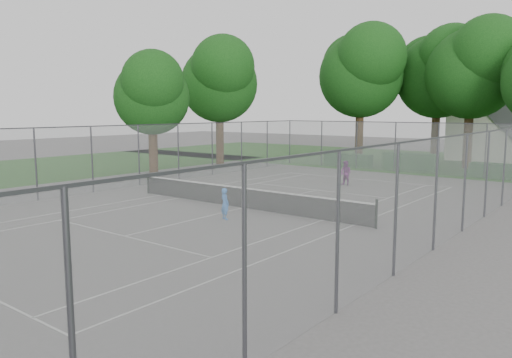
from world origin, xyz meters
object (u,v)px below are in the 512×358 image
Objects in this scene: house at (499,118)px; tennis_net at (242,197)px; girl_player at (225,204)px; woman_player at (346,173)px.

tennis_net is at bearing -97.01° from house.
tennis_net is 2.39m from girl_player.
house is at bearing -75.78° from girl_player.
woman_player is at bearing 87.51° from tennis_net.
house reaches higher than tennis_net.
house is (3.74, 30.38, 3.13)m from tennis_net.
house is 6.34× the size of woman_player.
girl_player is (-2.81, -32.59, -3.01)m from house.
woman_player is (-3.35, -21.41, -2.93)m from house.
house is 32.85m from girl_player.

